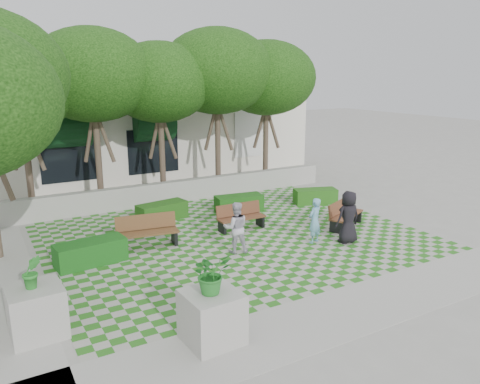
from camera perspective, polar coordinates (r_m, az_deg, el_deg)
ground at (r=15.01m, az=1.21°, el=-6.65°), size 90.00×90.00×0.00m
lawn at (r=15.81m, az=-0.67°, el=-5.51°), size 12.00×12.00×0.00m
sidewalk_south at (r=11.60m, az=13.65°, el=-13.64°), size 16.00×2.00×0.01m
retaining_wall at (r=20.19m, az=-7.91°, el=0.06°), size 15.00×0.36×0.90m
bench_east at (r=17.15m, az=12.62°, el=-2.69°), size 1.90×1.30×0.95m
bench_mid at (r=16.50m, az=0.07°, el=-3.09°), size 1.74×0.61×0.91m
bench_west at (r=15.15m, az=-11.25°, el=-4.78°), size 1.99×0.92×1.01m
hedge_east at (r=20.03m, az=9.16°, el=-0.51°), size 1.91×1.26×0.62m
hedge_midright at (r=18.64m, az=-0.12°, el=-1.39°), size 1.96×1.00×0.66m
hedge_midleft at (r=17.81m, az=-9.48°, el=-2.34°), size 1.96×1.05×0.65m
hedge_west at (r=14.24m, az=-17.74°, el=-7.05°), size 2.04×1.00×0.69m
planter_front at (r=9.75m, az=-3.46°, el=-13.73°), size 1.14×1.14×1.93m
planter_back at (r=10.89m, az=-23.59°, el=-12.92°), size 1.12×1.12×1.79m
person_blue at (r=15.29m, az=9.08°, el=-3.46°), size 0.63×0.51×1.50m
person_dark at (r=15.47m, az=13.06°, el=-3.00°), size 0.88×0.60×1.73m
person_white at (r=14.28m, az=-0.51°, el=-4.35°), size 0.94×0.83×1.60m
tree_row at (r=18.74m, az=-13.54°, el=13.34°), size 17.70×13.40×7.41m
building at (r=27.47m, az=-12.53°, el=7.99°), size 18.00×8.92×5.15m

